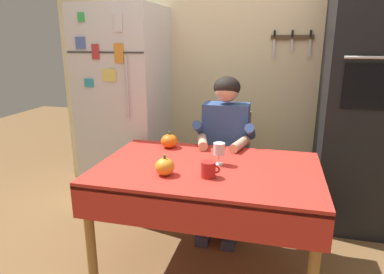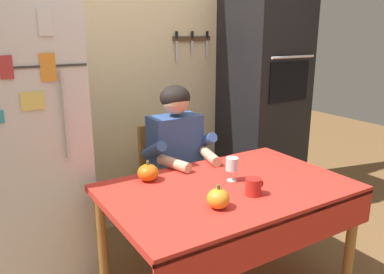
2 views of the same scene
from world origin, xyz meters
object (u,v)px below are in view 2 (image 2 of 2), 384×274
(coffee_mug, at_px, (254,187))
(pumpkin_medium, at_px, (148,173))
(wall_oven, at_px, (263,95))
(wine_glass, at_px, (232,165))
(chair_behind_person, at_px, (168,180))
(pumpkin_large, at_px, (218,199))
(refrigerator, at_px, (23,147))
(dining_table, at_px, (230,200))
(seated_person, at_px, (180,158))

(coffee_mug, bearing_deg, pumpkin_medium, 129.14)
(wall_oven, height_order, coffee_mug, wall_oven)
(wine_glass, bearing_deg, wall_oven, 40.75)
(chair_behind_person, distance_m, pumpkin_medium, 0.65)
(pumpkin_large, bearing_deg, wall_oven, 41.07)
(refrigerator, relative_size, chair_behind_person, 1.94)
(dining_table, height_order, coffee_mug, coffee_mug)
(chair_behind_person, bearing_deg, pumpkin_large, -103.40)
(wine_glass, xyz_separation_m, pumpkin_large, (-0.28, -0.25, -0.05))
(dining_table, height_order, chair_behind_person, chair_behind_person)
(wall_oven, xyz_separation_m, coffee_mug, (-1.01, -1.07, -0.26))
(seated_person, xyz_separation_m, wine_glass, (0.05, -0.53, 0.10))
(seated_person, bearing_deg, pumpkin_large, -106.46)
(seated_person, bearing_deg, chair_behind_person, 90.00)
(wall_oven, bearing_deg, coffee_mug, -133.26)
(wine_glass, distance_m, pumpkin_medium, 0.50)
(chair_behind_person, bearing_deg, refrigerator, 174.64)
(refrigerator, xyz_separation_m, wall_oven, (2.00, 0.04, 0.15))
(refrigerator, height_order, wine_glass, refrigerator)
(refrigerator, distance_m, wall_oven, 2.01)
(seated_person, height_order, pumpkin_medium, seated_person)
(dining_table, height_order, seated_person, seated_person)
(dining_table, bearing_deg, wall_oven, 41.31)
(pumpkin_large, height_order, pumpkin_medium, pumpkin_large)
(dining_table, distance_m, seated_person, 0.61)
(pumpkin_large, bearing_deg, pumpkin_medium, 105.06)
(refrigerator, distance_m, pumpkin_medium, 0.81)
(dining_table, height_order, pumpkin_large, pumpkin_large)
(wine_glass, bearing_deg, refrigerator, 141.28)
(pumpkin_large, bearing_deg, wine_glass, 42.19)
(seated_person, bearing_deg, pumpkin_medium, -144.25)
(refrigerator, relative_size, wall_oven, 0.86)
(dining_table, bearing_deg, pumpkin_medium, 136.74)
(refrigerator, bearing_deg, wall_oven, 1.14)
(pumpkin_large, bearing_deg, refrigerator, 124.50)
(refrigerator, bearing_deg, wine_glass, -38.72)
(seated_person, height_order, pumpkin_large, seated_person)
(pumpkin_large, bearing_deg, chair_behind_person, 76.60)
(seated_person, bearing_deg, dining_table, -91.37)
(chair_behind_person, relative_size, wine_glass, 6.43)
(wall_oven, height_order, dining_table, wall_oven)
(wall_oven, bearing_deg, refrigerator, -178.86)
(refrigerator, distance_m, coffee_mug, 1.44)
(coffee_mug, distance_m, pumpkin_medium, 0.63)
(seated_person, relative_size, wine_glass, 8.61)
(dining_table, relative_size, pumpkin_large, 11.19)
(wall_oven, distance_m, pumpkin_large, 1.70)
(dining_table, distance_m, wine_glass, 0.21)
(chair_behind_person, height_order, seated_person, seated_person)
(dining_table, bearing_deg, seated_person, 88.63)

